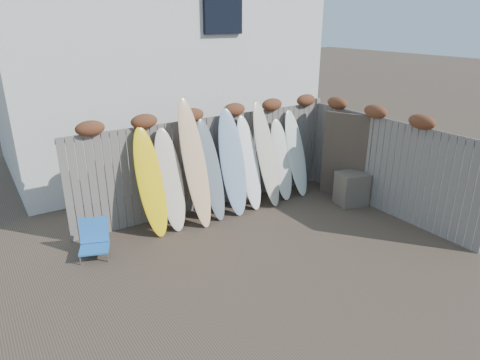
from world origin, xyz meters
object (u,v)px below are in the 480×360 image
beach_chair (94,239)px  wooden_crate (352,189)px  surfboard_0 (151,182)px  lattice_panel (350,158)px

beach_chair → wooden_crate: bearing=-9.2°
wooden_crate → surfboard_0: bearing=164.6°
lattice_panel → beach_chair: bearing=151.4°
lattice_panel → surfboard_0: 4.47m
wooden_crate → surfboard_0: size_ratio=0.34×
beach_chair → surfboard_0: (1.21, 0.28, 0.72)m
lattice_panel → surfboard_0: size_ratio=0.92×
beach_chair → lattice_panel: 5.67m
beach_chair → wooden_crate: size_ratio=0.90×
wooden_crate → surfboard_0: (-4.21, 1.16, 0.66)m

